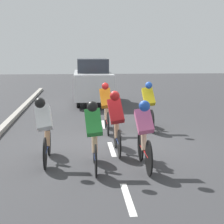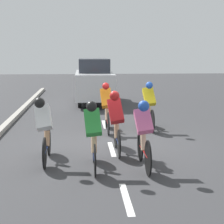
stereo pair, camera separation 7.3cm
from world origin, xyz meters
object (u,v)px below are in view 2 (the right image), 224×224
at_px(cyclist_white, 44,128).
at_px(cyclist_yellow, 149,105).
at_px(cyclist_red, 116,120).
at_px(support_car, 94,81).
at_px(cyclist_pink, 144,133).
at_px(cyclist_green, 93,134).
at_px(cyclist_orange, 107,106).

height_order(cyclist_white, cyclist_yellow, cyclist_yellow).
bearing_deg(cyclist_red, support_car, -88.37).
height_order(cyclist_pink, cyclist_yellow, cyclist_yellow).
distance_m(cyclist_pink, cyclist_white, 2.17).
xyz_separation_m(cyclist_white, cyclist_green, (-1.05, 0.59, -0.01)).
distance_m(cyclist_pink, cyclist_green, 1.05).
bearing_deg(cyclist_yellow, cyclist_orange, 8.70).
bearing_deg(cyclist_yellow, cyclist_white, 48.51).
height_order(cyclist_red, cyclist_orange, cyclist_red).
bearing_deg(cyclist_red, cyclist_white, 21.95).
bearing_deg(support_car, cyclist_orange, 91.61).
xyz_separation_m(cyclist_yellow, cyclist_green, (1.84, 3.86, -0.01)).
relative_size(cyclist_white, support_car, 0.39).
distance_m(cyclist_pink, cyclist_yellow, 3.92).
height_order(cyclist_white, cyclist_green, cyclist_white).
height_order(cyclist_orange, cyclist_white, cyclist_orange).
distance_m(cyclist_yellow, support_car, 6.45).
xyz_separation_m(cyclist_pink, cyclist_orange, (0.54, -3.64, 0.02)).
relative_size(cyclist_pink, cyclist_green, 1.07).
relative_size(cyclist_red, cyclist_white, 0.95).
bearing_deg(support_car, cyclist_white, 81.80).
bearing_deg(cyclist_orange, cyclist_red, 91.69).
distance_m(cyclist_pink, cyclist_red, 1.32).
bearing_deg(cyclist_green, cyclist_yellow, -115.54).
xyz_separation_m(cyclist_pink, support_car, (0.72, -10.11, 0.27)).
bearing_deg(cyclist_red, cyclist_yellow, -115.82).
bearing_deg(support_car, cyclist_green, 88.16).
distance_m(cyclist_red, cyclist_orange, 2.41).
distance_m(cyclist_pink, cyclist_orange, 3.68).
xyz_separation_m(cyclist_red, cyclist_yellow, (-1.27, -2.61, -0.03)).
height_order(cyclist_red, cyclist_yellow, cyclist_red).
relative_size(cyclist_red, support_car, 0.37).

